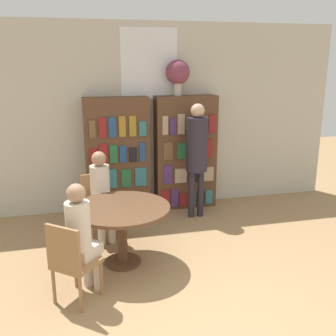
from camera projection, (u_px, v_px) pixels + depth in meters
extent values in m
plane|color=#9E7A51|center=(217.00, 322.00, 3.74)|extent=(16.00, 16.00, 0.00)
cube|color=beige|center=(149.00, 118.00, 6.41)|extent=(6.40, 0.06, 3.00)
cube|color=white|center=(149.00, 64.00, 6.15)|extent=(0.90, 0.01, 1.10)
cube|color=brown|center=(118.00, 156.00, 6.25)|extent=(1.00, 0.32, 1.86)
cube|color=maroon|center=(96.00, 204.00, 6.20)|extent=(0.13, 0.02, 0.30)
cube|color=navy|center=(107.00, 203.00, 6.23)|extent=(0.14, 0.02, 0.31)
cube|color=maroon|center=(116.00, 203.00, 6.27)|extent=(0.12, 0.02, 0.29)
cube|color=#236638|center=(125.00, 203.00, 6.30)|extent=(0.13, 0.02, 0.27)
cube|color=#236638|center=(134.00, 202.00, 6.34)|extent=(0.11, 0.02, 0.26)
cube|color=navy|center=(143.00, 203.00, 6.38)|extent=(0.13, 0.02, 0.23)
cube|color=olive|center=(98.00, 182.00, 6.11)|extent=(0.19, 0.02, 0.23)
cube|color=#2D707A|center=(112.00, 179.00, 6.15)|extent=(0.14, 0.02, 0.31)
cube|color=#236638|center=(126.00, 178.00, 6.20)|extent=(0.15, 0.02, 0.29)
cube|color=#2D707A|center=(141.00, 177.00, 6.25)|extent=(0.18, 0.02, 0.30)
cube|color=maroon|center=(94.00, 156.00, 5.99)|extent=(0.12, 0.02, 0.24)
cube|color=maroon|center=(103.00, 154.00, 6.01)|extent=(0.12, 0.02, 0.31)
cube|color=#236638|center=(114.00, 154.00, 6.05)|extent=(0.12, 0.02, 0.28)
cube|color=navy|center=(123.00, 154.00, 6.09)|extent=(0.11, 0.02, 0.26)
cube|color=black|center=(133.00, 155.00, 6.13)|extent=(0.12, 0.02, 0.22)
cube|color=navy|center=(142.00, 152.00, 6.15)|extent=(0.09, 0.02, 0.30)
cube|color=brown|center=(92.00, 129.00, 5.88)|extent=(0.10, 0.02, 0.27)
cube|color=maroon|center=(102.00, 128.00, 5.91)|extent=(0.11, 0.02, 0.30)
cube|color=navy|center=(112.00, 127.00, 5.94)|extent=(0.11, 0.02, 0.31)
cube|color=olive|center=(122.00, 127.00, 5.98)|extent=(0.10, 0.02, 0.32)
cube|color=olive|center=(133.00, 126.00, 6.01)|extent=(0.10, 0.02, 0.32)
cube|color=#2D707A|center=(143.00, 129.00, 6.06)|extent=(0.11, 0.02, 0.23)
cube|color=brown|center=(185.00, 152.00, 6.51)|extent=(1.00, 0.32, 1.86)
cube|color=maroon|center=(166.00, 199.00, 6.45)|extent=(0.13, 0.02, 0.30)
cube|color=#4C2D6B|center=(175.00, 198.00, 6.49)|extent=(0.12, 0.02, 0.30)
cube|color=maroon|center=(183.00, 199.00, 6.53)|extent=(0.13, 0.02, 0.22)
cube|color=#2D707A|center=(192.00, 198.00, 6.57)|extent=(0.10, 0.02, 0.25)
cube|color=black|center=(201.00, 197.00, 6.60)|extent=(0.11, 0.02, 0.24)
cube|color=#2D707A|center=(209.00, 197.00, 6.63)|extent=(0.12, 0.02, 0.24)
cube|color=#4C2D6B|center=(168.00, 175.00, 6.35)|extent=(0.14, 0.02, 0.31)
cube|color=tan|center=(181.00, 176.00, 6.41)|extent=(0.20, 0.02, 0.24)
cube|color=black|center=(194.00, 175.00, 6.47)|extent=(0.18, 0.02, 0.23)
cube|color=tan|center=(208.00, 174.00, 6.52)|extent=(0.20, 0.02, 0.24)
cube|color=brown|center=(168.00, 151.00, 6.25)|extent=(0.15, 0.02, 0.28)
cube|color=#236638|center=(182.00, 151.00, 6.31)|extent=(0.14, 0.02, 0.26)
cube|color=navy|center=(195.00, 149.00, 6.35)|extent=(0.17, 0.02, 0.32)
cube|color=maroon|center=(208.00, 148.00, 6.40)|extent=(0.14, 0.02, 0.30)
cube|color=tan|center=(165.00, 126.00, 6.13)|extent=(0.09, 0.02, 0.29)
cube|color=#4C2D6B|center=(173.00, 127.00, 6.17)|extent=(0.11, 0.02, 0.25)
cube|color=tan|center=(181.00, 124.00, 6.19)|extent=(0.11, 0.02, 0.32)
cube|color=brown|center=(188.00, 127.00, 6.23)|extent=(0.08, 0.02, 0.23)
cube|color=olive|center=(196.00, 125.00, 6.25)|extent=(0.11, 0.02, 0.28)
cube|color=#236638|center=(205.00, 126.00, 6.29)|extent=(0.07, 0.02, 0.24)
cube|color=maroon|center=(212.00, 124.00, 6.31)|extent=(0.11, 0.02, 0.30)
cylinder|color=#B7AD9E|center=(178.00, 89.00, 6.20)|extent=(0.13, 0.13, 0.22)
sphere|color=brown|center=(178.00, 72.00, 6.13)|extent=(0.38, 0.38, 0.38)
cylinder|color=brown|center=(123.00, 262.00, 4.83)|extent=(0.44, 0.44, 0.03)
cylinder|color=brown|center=(122.00, 236.00, 4.74)|extent=(0.12, 0.12, 0.67)
cylinder|color=brown|center=(121.00, 208.00, 4.65)|extent=(1.17, 1.17, 0.04)
cube|color=olive|center=(77.00, 263.00, 4.00)|extent=(0.56, 0.56, 0.04)
cube|color=olive|center=(63.00, 249.00, 3.78)|extent=(0.33, 0.29, 0.45)
cylinder|color=olive|center=(76.00, 271.00, 4.27)|extent=(0.04, 0.04, 0.39)
cylinder|color=olive|center=(101.00, 278.00, 4.13)|extent=(0.04, 0.04, 0.39)
cylinder|color=olive|center=(54.00, 286.00, 3.98)|extent=(0.04, 0.04, 0.39)
cylinder|color=olive|center=(81.00, 295.00, 3.84)|extent=(0.04, 0.04, 0.39)
cube|color=olive|center=(100.00, 209.00, 5.45)|extent=(0.48, 0.48, 0.04)
cube|color=olive|center=(95.00, 189.00, 5.54)|extent=(0.40, 0.13, 0.45)
cylinder|color=olive|center=(116.00, 226.00, 5.44)|extent=(0.04, 0.04, 0.39)
cylinder|color=olive|center=(93.00, 230.00, 5.28)|extent=(0.04, 0.04, 0.39)
cylinder|color=olive|center=(108.00, 217.00, 5.73)|extent=(0.04, 0.04, 0.39)
cylinder|color=olive|center=(85.00, 222.00, 5.57)|extent=(0.04, 0.04, 0.39)
cube|color=beige|center=(103.00, 207.00, 5.31)|extent=(0.33, 0.37, 0.12)
cylinder|color=beige|center=(100.00, 184.00, 5.29)|extent=(0.26, 0.26, 0.50)
sphere|color=#A37A5B|center=(99.00, 159.00, 5.20)|extent=(0.19, 0.19, 0.19)
cylinder|color=beige|center=(112.00, 228.00, 5.32)|extent=(0.10, 0.10, 0.43)
cylinder|color=beige|center=(101.00, 230.00, 5.25)|extent=(0.10, 0.10, 0.43)
cube|color=beige|center=(85.00, 250.00, 4.10)|extent=(0.40, 0.41, 0.12)
cylinder|color=beige|center=(78.00, 226.00, 3.95)|extent=(0.25, 0.25, 0.50)
sphere|color=#A37A5B|center=(76.00, 193.00, 3.85)|extent=(0.19, 0.19, 0.19)
cylinder|color=beige|center=(88.00, 268.00, 4.30)|extent=(0.10, 0.10, 0.43)
cylinder|color=beige|center=(98.00, 271.00, 4.24)|extent=(0.10, 0.10, 0.43)
cylinder|color=#28232D|center=(192.00, 194.00, 6.17)|extent=(0.10, 0.10, 0.76)
cylinder|color=#28232D|center=(201.00, 193.00, 6.20)|extent=(0.10, 0.10, 0.76)
cylinder|color=#28232D|center=(197.00, 144.00, 5.98)|extent=(0.33, 0.33, 0.82)
sphere|color=tan|center=(198.00, 111.00, 5.84)|extent=(0.21, 0.21, 0.21)
cylinder|color=#28232D|center=(198.00, 128.00, 6.21)|extent=(0.07, 0.30, 0.07)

